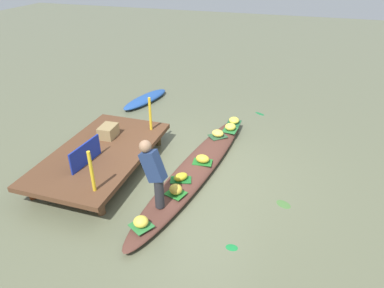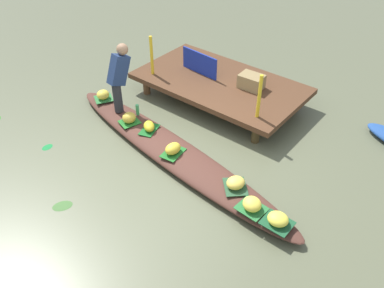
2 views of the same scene
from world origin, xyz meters
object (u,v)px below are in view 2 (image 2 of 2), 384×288
at_px(banana_bunch_0, 252,204).
at_px(water_bottle, 137,110).
at_px(banana_bunch_3, 129,118).
at_px(banana_bunch_5, 103,95).
at_px(vendor_boat, 172,152).
at_px(banana_bunch_4, 236,183).
at_px(vendor_person, 119,75).
at_px(market_banner, 200,63).
at_px(produce_crate, 251,81).
at_px(banana_bunch_6, 278,219).
at_px(banana_bunch_1, 149,126).
at_px(banana_bunch_2, 173,149).

xyz_separation_m(banana_bunch_0, water_bottle, (-2.81, 0.66, 0.01)).
xyz_separation_m(banana_bunch_3, water_bottle, (-0.06, 0.27, 0.00)).
xyz_separation_m(banana_bunch_5, water_bottle, (0.89, 0.03, 0.01)).
distance_m(vendor_boat, banana_bunch_4, 1.32).
relative_size(vendor_boat, water_bottle, 25.33).
height_order(banana_bunch_0, banana_bunch_5, banana_bunch_5).
bearing_deg(vendor_person, market_banner, 73.37).
relative_size(vendor_boat, banana_bunch_0, 18.79).
relative_size(market_banner, produce_crate, 1.97).
distance_m(banana_bunch_4, banana_bunch_6, 0.83).
bearing_deg(banana_bunch_4, produce_crate, 117.70).
bearing_deg(banana_bunch_6, banana_bunch_5, 171.10).
distance_m(vendor_boat, banana_bunch_3, 1.06).
relative_size(banana_bunch_6, market_banner, 0.32).
distance_m(market_banner, produce_crate, 1.11).
height_order(banana_bunch_1, banana_bunch_5, banana_bunch_5).
xyz_separation_m(banana_bunch_2, vendor_person, (-1.54, 0.38, 0.61)).
bearing_deg(banana_bunch_5, banana_bunch_2, -10.85).
distance_m(banana_bunch_1, produce_crate, 2.12).
bearing_deg(banana_bunch_4, banana_bunch_2, 179.01).
distance_m(vendor_boat, produce_crate, 2.12).
distance_m(banana_bunch_5, banana_bunch_6, 4.15).
bearing_deg(banana_bunch_6, vendor_person, 170.02).
distance_m(vendor_boat, banana_bunch_1, 0.65).
xyz_separation_m(banana_bunch_1, market_banner, (-0.33, 1.80, 0.36)).
relative_size(banana_bunch_0, produce_crate, 0.61).
height_order(vendor_boat, banana_bunch_3, banana_bunch_3).
bearing_deg(banana_bunch_6, water_bottle, 168.22).
height_order(banana_bunch_0, banana_bunch_4, banana_bunch_0).
distance_m(vendor_person, water_bottle, 0.69).
bearing_deg(banana_bunch_6, banana_bunch_4, 164.75).
bearing_deg(banana_bunch_1, vendor_boat, -10.49).
bearing_deg(banana_bunch_0, vendor_boat, 168.89).
xyz_separation_m(vendor_boat, banana_bunch_6, (2.11, -0.34, 0.18)).
xyz_separation_m(banana_bunch_1, banana_bunch_4, (1.92, -0.24, 0.01)).
relative_size(banana_bunch_5, produce_crate, 0.55).
distance_m(banana_bunch_1, banana_bunch_4, 1.94).
bearing_deg(produce_crate, banana_bunch_1, -111.54).
distance_m(banana_bunch_2, banana_bunch_4, 1.20).
bearing_deg(market_banner, banana_bunch_0, -35.47).
distance_m(banana_bunch_1, banana_bunch_6, 2.76).
height_order(banana_bunch_1, market_banner, market_banner).
bearing_deg(banana_bunch_4, vendor_boat, 174.58).
distance_m(banana_bunch_6, produce_crate, 3.12).
relative_size(water_bottle, market_banner, 0.23).
bearing_deg(banana_bunch_2, vendor_person, 166.02).
relative_size(banana_bunch_0, banana_bunch_2, 0.96).
distance_m(banana_bunch_2, banana_bunch_6, 2.02).
distance_m(water_bottle, market_banner, 1.63).
bearing_deg(banana_bunch_0, banana_bunch_6, -1.05).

